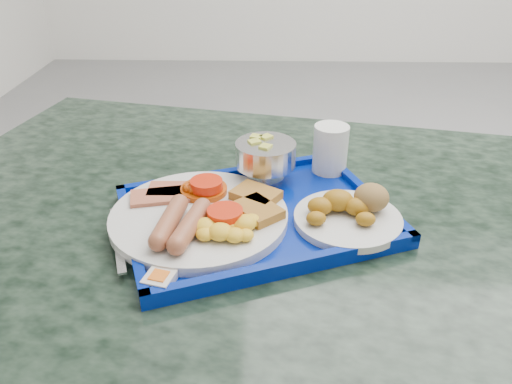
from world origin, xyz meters
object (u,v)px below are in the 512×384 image
tray (256,217)px  juice_cup (330,147)px  table (275,311)px  bread_plate (350,211)px  main_plate (204,214)px  fruit_bowl (265,155)px

tray → juice_cup: 0.21m
table → bread_plate: (0.11, -0.04, 0.24)m
tray → table: bearing=30.9°
tray → main_plate: main_plate is taller
bread_plate → fruit_bowl: 0.19m
tray → fruit_bowl: size_ratio=4.57×
fruit_bowl → tray: bearing=-96.5°
main_plate → tray: bearing=17.9°
main_plate → juice_cup: size_ratio=3.14×
juice_cup → fruit_bowl: bearing=-162.1°
table → bread_plate: size_ratio=8.85×
table → juice_cup: juice_cup is taller
table → bread_plate: bread_plate is taller
bread_plate → fruit_bowl: (-0.13, 0.13, 0.03)m
tray → main_plate: 0.09m
table → fruit_bowl: size_ratio=13.88×
main_plate → table: bearing=22.1°
table → main_plate: 0.27m
table → main_plate: size_ratio=5.35×
main_plate → juice_cup: 0.28m
main_plate → bread_plate: size_ratio=1.65×
tray → juice_cup: (0.13, 0.15, 0.05)m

